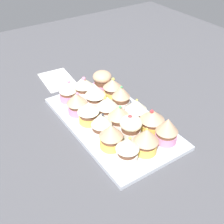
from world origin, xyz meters
TOP-DOWN VIEW (x-y plane):
  - ground_plane at (0.00, 0.00)cm, footprint 180.00×180.00cm
  - baking_tray at (0.00, 0.00)cm, footprint 42.18×23.40cm
  - cupcake_0 at (-15.06, -6.89)cm, footprint 5.87×5.87cm
  - cupcake_1 at (-9.44, -6.68)cm, footprint 6.77×6.77cm
  - cupcake_2 at (-3.43, -5.84)cm, footprint 6.26×6.26cm
  - cupcake_3 at (3.80, -5.75)cm, footprint 5.49×5.49cm
  - cupcake_4 at (9.99, -6.86)cm, footprint 5.98×5.98cm
  - cupcake_5 at (15.81, -6.72)cm, footprint 6.16×6.16cm
  - cupcake_6 at (-15.11, 0.01)cm, footprint 6.28×6.28cm
  - cupcake_7 at (-8.83, 0.26)cm, footprint 5.88×5.88cm
  - cupcake_8 at (-3.43, 0.37)cm, footprint 6.13×6.13cm
  - cupcake_9 at (2.52, 0.02)cm, footprint 6.04×6.04cm
  - cupcake_10 at (9.18, 0.13)cm, footprint 6.38×6.38cm
  - cupcake_11 at (15.19, 0.65)cm, footprint 6.10×6.10cm
  - cupcake_12 at (-15.00, 5.62)cm, footprint 5.74×5.74cm
  - cupcake_13 at (-8.88, 6.22)cm, footprint 6.08×6.08cm
  - cupcake_14 at (-3.73, 5.79)cm, footprint 5.60×5.60cm
  - cupcake_15 at (3.08, 5.87)cm, footprint 6.14×6.14cm
  - cupcake_16 at (8.77, 6.46)cm, footprint 6.07×6.07cm
  - cupcake_17 at (16.34, 5.57)cm, footprint 5.43×5.43cm
  - napkin at (31.69, 2.43)cm, footprint 15.45×11.32cm

SIDE VIEW (x-z plane):
  - ground_plane at x=0.00cm, z-range -3.00..0.00cm
  - napkin at x=31.69cm, z-range 0.00..0.60cm
  - baking_tray at x=0.00cm, z-range 0.00..1.20cm
  - cupcake_17 at x=16.34cm, z-range 1.07..8.06cm
  - cupcake_5 at x=15.81cm, z-range 1.27..7.95cm
  - cupcake_15 at x=3.08cm, z-range 1.38..7.90cm
  - cupcake_9 at x=2.52cm, z-range 1.13..8.17cm
  - cupcake_4 at x=9.99cm, z-range 1.20..8.15cm
  - cupcake_2 at x=-3.43cm, z-range 1.17..8.20cm
  - cupcake_1 at x=-9.44cm, z-range 1.19..8.18cm
  - cupcake_7 at x=-8.83cm, z-range 1.18..8.28cm
  - cupcake_8 at x=-3.43cm, z-range 1.09..8.50cm
  - cupcake_12 at x=-15.00cm, z-range 1.26..8.48cm
  - cupcake_13 at x=-8.88cm, z-range 1.32..8.42cm
  - cupcake_16 at x=8.77cm, z-range 1.27..8.49cm
  - cupcake_11 at x=15.19cm, z-range 1.10..8.68cm
  - cupcake_0 at x=-15.06cm, z-range 1.27..8.51cm
  - cupcake_14 at x=-3.73cm, z-range 1.16..8.67cm
  - cupcake_6 at x=-15.11cm, z-range 1.29..8.69cm
  - cupcake_3 at x=3.80cm, z-range 1.12..9.01cm
  - cupcake_10 at x=9.18cm, z-range 1.38..8.92cm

